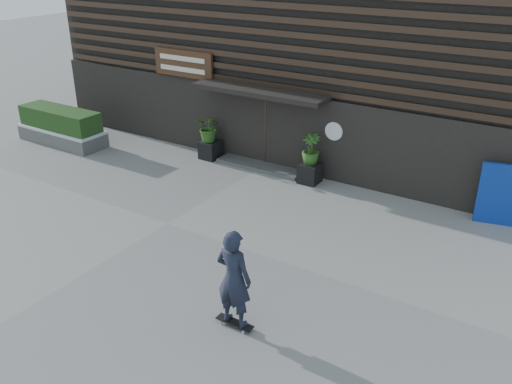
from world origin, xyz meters
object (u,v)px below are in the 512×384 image
Objects in this scene: planter_pot_right at (310,173)px; skateboarder at (234,279)px; planter_pot_left at (210,150)px; raised_bed at (63,136)px.

skateboarder reaches higher than planter_pot_right.
planter_pot_left is at bearing 180.00° from planter_pot_right.
planter_pot_left is at bearing 16.72° from raised_bed.
planter_pot_right reaches higher than raised_bed.
raised_bed is at bearing -163.28° from planter_pot_left.
planter_pot_right is at bearing 10.07° from raised_bed.
planter_pot_right is at bearing 105.87° from skateboarder.
planter_pot_left is 0.29× the size of skateboarder.
planter_pot_right is 0.17× the size of raised_bed.
raised_bed is (-5.49, -1.65, -0.05)m from planter_pot_left.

